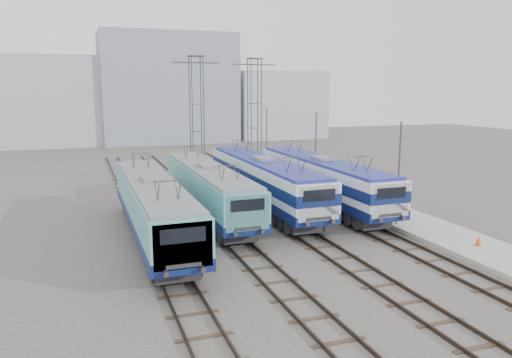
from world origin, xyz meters
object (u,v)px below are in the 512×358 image
object	(u,v)px
locomotive_center_left	(209,187)
mast_rear	(267,140)
locomotive_center_right	(264,179)
locomotive_far_right	(323,178)
catenary_tower_west	(197,114)
safety_cone	(479,241)
mast_mid	(316,153)
locomotive_far_left	(154,205)
catenary_tower_east	(255,112)
mast_front	(399,176)

from	to	relation	value
locomotive_center_left	mast_rear	size ratio (longest dim) A/B	2.51
locomotive_center_right	locomotive_far_right	world-z (taller)	locomotive_center_right
catenary_tower_west	safety_cone	bearing A→B (deg)	-68.04
catenary_tower_west	mast_rear	xyz separation A→B (m)	(8.60, 4.00, -3.14)
mast_mid	safety_cone	bearing A→B (deg)	-84.57
locomotive_far_left	safety_cone	xyz separation A→B (m)	(17.01, -7.88, -1.67)
locomotive_center_right	mast_mid	bearing A→B (deg)	33.83
locomotive_center_left	mast_rear	distance (m)	20.32
locomotive_center_left	catenary_tower_west	xyz separation A→B (m)	(2.25, 13.13, 4.45)
locomotive_far_left	catenary_tower_east	xyz separation A→B (m)	(13.25, 19.56, 4.38)
locomotive_center_right	mast_mid	distance (m)	7.73
locomotive_far_right	catenary_tower_west	distance (m)	15.31
locomotive_far_left	locomotive_center_left	size ratio (longest dim) A/B	1.03
mast_mid	mast_rear	world-z (taller)	same
locomotive_far_left	safety_cone	size ratio (longest dim) A/B	31.11
catenary_tower_east	locomotive_far_left	bearing A→B (deg)	-124.12
locomotive_center_left	catenary_tower_east	world-z (taller)	catenary_tower_east
locomotive_far_left	locomotive_center_left	world-z (taller)	locomotive_far_left
safety_cone	catenary_tower_west	bearing A→B (deg)	111.96
catenary_tower_west	mast_rear	world-z (taller)	catenary_tower_west
mast_front	mast_rear	size ratio (longest dim) A/B	1.00
locomotive_far_right	catenary_tower_east	xyz separation A→B (m)	(-0.25, 15.05, 4.32)
locomotive_far_left	mast_mid	xyz separation A→B (m)	(15.35, 9.56, 1.24)
catenary_tower_east	mast_rear	distance (m)	4.28
locomotive_far_right	locomotive_center_right	bearing A→B (deg)	170.04
locomotive_far_left	locomotive_far_right	bearing A→B (deg)	18.47
mast_mid	mast_front	bearing A→B (deg)	-90.00
locomotive_far_right	mast_front	bearing A→B (deg)	-75.10
locomotive_center_left	mast_front	bearing A→B (deg)	-32.34
locomotive_center_left	catenary_tower_east	bearing A→B (deg)	59.96
locomotive_center_left	mast_mid	size ratio (longest dim) A/B	2.51
locomotive_center_right	catenary_tower_east	xyz separation A→B (m)	(4.25, 14.26, 4.27)
locomotive_far_left	mast_rear	xyz separation A→B (m)	(15.35, 21.56, 1.24)
locomotive_center_left	safety_cone	size ratio (longest dim) A/B	30.17
mast_front	mast_rear	distance (m)	24.00
locomotive_center_right	catenary_tower_west	distance (m)	13.17
mast_front	mast_mid	xyz separation A→B (m)	(0.00, 12.00, 0.00)
mast_mid	safety_cone	world-z (taller)	mast_mid
catenary_tower_west	catenary_tower_east	world-z (taller)	same
locomotive_center_left	mast_mid	xyz separation A→B (m)	(10.85, 5.13, 1.30)
catenary_tower_west	mast_mid	bearing A→B (deg)	-42.93
safety_cone	locomotive_center_right	bearing A→B (deg)	121.28
safety_cone	locomotive_far_right	bearing A→B (deg)	105.81
locomotive_far_right	catenary_tower_west	size ratio (longest dim) A/B	1.52
locomotive_far_left	catenary_tower_west	bearing A→B (deg)	68.97
catenary_tower_west	safety_cone	size ratio (longest dim) A/B	20.59
locomotive_far_right	mast_mid	world-z (taller)	mast_mid
locomotive_center_left	catenary_tower_east	xyz separation A→B (m)	(8.75, 15.13, 4.45)
locomotive_center_right	safety_cone	xyz separation A→B (m)	(8.01, -13.18, -1.78)
locomotive_center_right	mast_rear	bearing A→B (deg)	68.66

